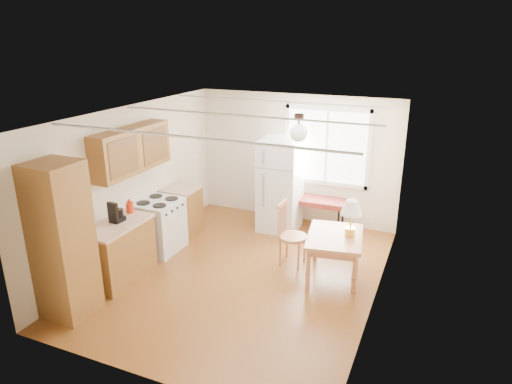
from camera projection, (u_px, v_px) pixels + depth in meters
The scene contains 11 objects.
room_shell at pixel (243, 199), 6.74m from camera, with size 4.60×5.60×2.62m.
kitchen_run at pixel (124, 222), 6.96m from camera, with size 0.65×3.40×2.20m.
window_unit at pixel (327, 147), 8.56m from camera, with size 1.64×0.05×1.51m.
pendant_light at pixel (299, 132), 6.50m from camera, with size 0.26×0.26×0.40m.
refrigerator at pixel (280, 185), 8.52m from camera, with size 0.74×0.76×1.75m.
bench at pixel (313, 201), 8.66m from camera, with size 1.32×0.51×0.61m.
dining_table at pixel (335, 241), 6.93m from camera, with size 0.97×1.19×0.67m.
chair at pixel (287, 229), 7.32m from camera, with size 0.46×0.46×1.04m.
table_lamp at pixel (352, 210), 6.75m from camera, with size 0.33×0.33×0.57m.
coffee_maker at pixel (116, 214), 6.77m from camera, with size 0.17×0.22×0.33m.
kettle at pixel (130, 207), 7.13m from camera, with size 0.12×0.12×0.23m.
Camera 1 is at (2.66, -5.74, 3.57)m, focal length 32.00 mm.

